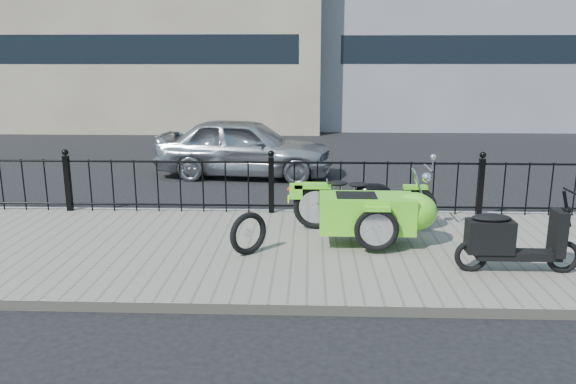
{
  "coord_description": "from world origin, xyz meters",
  "views": [
    {
      "loc": [
        0.64,
        -7.94,
        2.69
      ],
      "look_at": [
        0.34,
        -0.1,
        0.82
      ],
      "focal_mm": 35.0,
      "sensor_mm": 36.0,
      "label": 1
    }
  ],
  "objects_px": {
    "spare_tire": "(248,233)",
    "motorcycle_sidecar": "(378,210)",
    "scooter": "(510,241)",
    "sedan_car": "(245,147)"
  },
  "relations": [
    {
      "from": "motorcycle_sidecar",
      "to": "sedan_car",
      "type": "relative_size",
      "value": 0.56
    },
    {
      "from": "scooter",
      "to": "spare_tire",
      "type": "bearing_deg",
      "value": 171.01
    },
    {
      "from": "sedan_car",
      "to": "spare_tire",
      "type": "bearing_deg",
      "value": -166.77
    },
    {
      "from": "scooter",
      "to": "sedan_car",
      "type": "height_order",
      "value": "sedan_car"
    },
    {
      "from": "spare_tire",
      "to": "motorcycle_sidecar",
      "type": "bearing_deg",
      "value": 18.17
    },
    {
      "from": "scooter",
      "to": "sedan_car",
      "type": "xyz_separation_m",
      "value": [
        -3.94,
        6.2,
        0.17
      ]
    },
    {
      "from": "motorcycle_sidecar",
      "to": "spare_tire",
      "type": "height_order",
      "value": "motorcycle_sidecar"
    },
    {
      "from": "spare_tire",
      "to": "scooter",
      "type": "bearing_deg",
      "value": -8.99
    },
    {
      "from": "motorcycle_sidecar",
      "to": "scooter",
      "type": "relative_size",
      "value": 1.49
    },
    {
      "from": "spare_tire",
      "to": "sedan_car",
      "type": "xyz_separation_m",
      "value": [
        -0.68,
        5.68,
        0.28
      ]
    }
  ]
}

